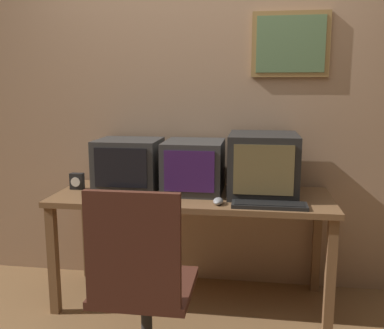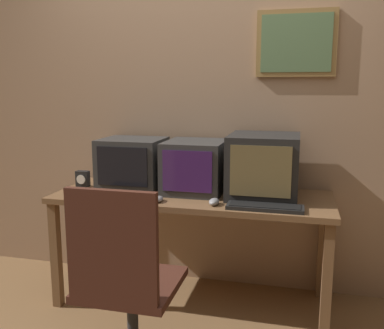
{
  "view_description": "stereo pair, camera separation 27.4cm",
  "coord_description": "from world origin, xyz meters",
  "px_view_note": "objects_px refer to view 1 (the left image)",
  "views": [
    {
      "loc": [
        0.39,
        -1.93,
        1.43
      ],
      "look_at": [
        0.0,
        0.75,
        0.94
      ],
      "focal_mm": 40.0,
      "sensor_mm": 36.0,
      "label": 1
    },
    {
      "loc": [
        0.66,
        -1.87,
        1.43
      ],
      "look_at": [
        0.0,
        0.75,
        0.94
      ],
      "focal_mm": 40.0,
      "sensor_mm": 36.0,
      "label": 2
    }
  ],
  "objects_px": {
    "desk_clock": "(77,181)",
    "office_chair": "(142,300)",
    "mouse_near_keyboard": "(161,200)",
    "mouse_far_corner": "(218,201)",
    "monitor_left": "(129,164)",
    "monitor_right": "(263,164)",
    "monitor_center": "(193,166)",
    "keyboard_main": "(120,200)",
    "keyboard_side": "(269,205)"
  },
  "relations": [
    {
      "from": "monitor_center",
      "to": "keyboard_main",
      "type": "distance_m",
      "value": 0.55
    },
    {
      "from": "monitor_left",
      "to": "desk_clock",
      "type": "bearing_deg",
      "value": -166.45
    },
    {
      "from": "keyboard_side",
      "to": "office_chair",
      "type": "height_order",
      "value": "office_chair"
    },
    {
      "from": "monitor_center",
      "to": "mouse_near_keyboard",
      "type": "xyz_separation_m",
      "value": [
        -0.15,
        -0.31,
        -0.15
      ]
    },
    {
      "from": "monitor_center",
      "to": "monitor_left",
      "type": "bearing_deg",
      "value": 176.44
    },
    {
      "from": "desk_clock",
      "to": "mouse_far_corner",
      "type": "bearing_deg",
      "value": -14.0
    },
    {
      "from": "monitor_center",
      "to": "mouse_far_corner",
      "type": "height_order",
      "value": "monitor_center"
    },
    {
      "from": "monitor_center",
      "to": "keyboard_side",
      "type": "xyz_separation_m",
      "value": [
        0.49,
        -0.32,
        -0.16
      ]
    },
    {
      "from": "monitor_left",
      "to": "keyboard_main",
      "type": "xyz_separation_m",
      "value": [
        0.05,
        -0.36,
        -0.16
      ]
    },
    {
      "from": "keyboard_side",
      "to": "monitor_right",
      "type": "bearing_deg",
      "value": 97.15
    },
    {
      "from": "monitor_center",
      "to": "mouse_far_corner",
      "type": "xyz_separation_m",
      "value": [
        0.19,
        -0.3,
        -0.15
      ]
    },
    {
      "from": "mouse_far_corner",
      "to": "office_chair",
      "type": "xyz_separation_m",
      "value": [
        -0.31,
        -0.62,
        -0.34
      ]
    },
    {
      "from": "monitor_right",
      "to": "desk_clock",
      "type": "height_order",
      "value": "monitor_right"
    },
    {
      "from": "monitor_center",
      "to": "mouse_near_keyboard",
      "type": "relative_size",
      "value": 4.08
    },
    {
      "from": "mouse_far_corner",
      "to": "office_chair",
      "type": "relative_size",
      "value": 0.11
    },
    {
      "from": "monitor_center",
      "to": "keyboard_side",
      "type": "bearing_deg",
      "value": -32.83
    },
    {
      "from": "desk_clock",
      "to": "office_chair",
      "type": "xyz_separation_m",
      "value": [
        0.68,
        -0.87,
        -0.37
      ]
    },
    {
      "from": "monitor_center",
      "to": "desk_clock",
      "type": "height_order",
      "value": "monitor_center"
    },
    {
      "from": "monitor_left",
      "to": "monitor_right",
      "type": "distance_m",
      "value": 0.91
    },
    {
      "from": "keyboard_main",
      "to": "mouse_far_corner",
      "type": "distance_m",
      "value": 0.6
    },
    {
      "from": "mouse_far_corner",
      "to": "keyboard_side",
      "type": "bearing_deg",
      "value": -3.06
    },
    {
      "from": "mouse_far_corner",
      "to": "keyboard_main",
      "type": "bearing_deg",
      "value": -177.24
    },
    {
      "from": "monitor_center",
      "to": "mouse_near_keyboard",
      "type": "bearing_deg",
      "value": -115.88
    },
    {
      "from": "mouse_near_keyboard",
      "to": "desk_clock",
      "type": "xyz_separation_m",
      "value": [
        -0.64,
        0.26,
        0.04
      ]
    },
    {
      "from": "keyboard_side",
      "to": "mouse_near_keyboard",
      "type": "relative_size",
      "value": 4.12
    },
    {
      "from": "monitor_left",
      "to": "desk_clock",
      "type": "relative_size",
      "value": 3.84
    },
    {
      "from": "monitor_right",
      "to": "office_chair",
      "type": "distance_m",
      "value": 1.18
    },
    {
      "from": "keyboard_side",
      "to": "mouse_far_corner",
      "type": "distance_m",
      "value": 0.3
    },
    {
      "from": "monitor_center",
      "to": "office_chair",
      "type": "bearing_deg",
      "value": -97.05
    },
    {
      "from": "monitor_right",
      "to": "keyboard_side",
      "type": "relative_size",
      "value": 1.09
    },
    {
      "from": "monitor_center",
      "to": "monitor_right",
      "type": "relative_size",
      "value": 0.91
    },
    {
      "from": "monitor_left",
      "to": "keyboard_side",
      "type": "bearing_deg",
      "value": -20.12
    },
    {
      "from": "mouse_far_corner",
      "to": "desk_clock",
      "type": "xyz_separation_m",
      "value": [
        -0.99,
        0.25,
        0.04
      ]
    },
    {
      "from": "monitor_left",
      "to": "office_chair",
      "type": "bearing_deg",
      "value": -70.48
    },
    {
      "from": "office_chair",
      "to": "keyboard_side",
      "type": "bearing_deg",
      "value": 44.95
    },
    {
      "from": "mouse_far_corner",
      "to": "monitor_center",
      "type": "bearing_deg",
      "value": 122.55
    },
    {
      "from": "monitor_right",
      "to": "desk_clock",
      "type": "relative_size",
      "value": 4.29
    },
    {
      "from": "desk_clock",
      "to": "monitor_left",
      "type": "bearing_deg",
      "value": 13.55
    },
    {
      "from": "mouse_near_keyboard",
      "to": "office_chair",
      "type": "bearing_deg",
      "value": -86.38
    },
    {
      "from": "keyboard_side",
      "to": "desk_clock",
      "type": "bearing_deg",
      "value": 168.48
    },
    {
      "from": "monitor_right",
      "to": "mouse_near_keyboard",
      "type": "height_order",
      "value": "monitor_right"
    },
    {
      "from": "monitor_left",
      "to": "monitor_center",
      "type": "relative_size",
      "value": 0.98
    },
    {
      "from": "keyboard_side",
      "to": "monitor_left",
      "type": "bearing_deg",
      "value": 159.88
    },
    {
      "from": "keyboard_side",
      "to": "desk_clock",
      "type": "xyz_separation_m",
      "value": [
        -1.29,
        0.26,
        0.04
      ]
    },
    {
      "from": "monitor_center",
      "to": "office_chair",
      "type": "distance_m",
      "value": 1.05
    },
    {
      "from": "keyboard_side",
      "to": "desk_clock",
      "type": "distance_m",
      "value": 1.32
    },
    {
      "from": "mouse_near_keyboard",
      "to": "office_chair",
      "type": "xyz_separation_m",
      "value": [
        0.04,
        -0.61,
        -0.33
      ]
    },
    {
      "from": "monitor_center",
      "to": "desk_clock",
      "type": "bearing_deg",
      "value": -176.05
    },
    {
      "from": "monitor_center",
      "to": "keyboard_side",
      "type": "relative_size",
      "value": 0.99
    },
    {
      "from": "mouse_near_keyboard",
      "to": "office_chair",
      "type": "height_order",
      "value": "office_chair"
    }
  ]
}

